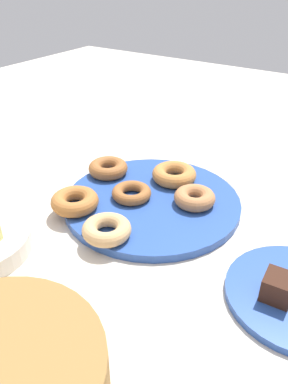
# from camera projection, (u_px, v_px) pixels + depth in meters

# --- Properties ---
(ground_plane) EXTENTS (2.40, 2.40, 0.00)m
(ground_plane) POSITION_uv_depth(u_px,v_px,m) (152.00, 205.00, 0.78)
(ground_plane) COLOR beige
(donut_plate) EXTENTS (0.35, 0.35, 0.02)m
(donut_plate) POSITION_uv_depth(u_px,v_px,m) (152.00, 202.00, 0.77)
(donut_plate) COLOR #284C9E
(donut_plate) RESTS_ON ground_plane
(donut_0) EXTENTS (0.12, 0.12, 0.03)m
(donut_0) POSITION_uv_depth(u_px,v_px,m) (108.00, 168.00, 0.85)
(donut_0) COLOR #995B2D
(donut_0) RESTS_ON donut_plate
(donut_1) EXTENTS (0.11, 0.11, 0.03)m
(donut_1) POSITION_uv_depth(u_px,v_px,m) (75.00, 201.00, 0.73)
(donut_1) COLOR #AD6B33
(donut_1) RESTS_ON donut_plate
(donut_2) EXTENTS (0.09, 0.09, 0.03)m
(donut_2) POSITION_uv_depth(u_px,v_px,m) (195.00, 198.00, 0.74)
(donut_2) COLOR #B27547
(donut_2) RESTS_ON donut_plate
(donut_3) EXTENTS (0.10, 0.10, 0.03)m
(donut_3) POSITION_uv_depth(u_px,v_px,m) (173.00, 174.00, 0.83)
(donut_3) COLOR #BC7A3D
(donut_3) RESTS_ON donut_plate
(donut_4) EXTENTS (0.10, 0.10, 0.02)m
(donut_4) POSITION_uv_depth(u_px,v_px,m) (132.00, 193.00, 0.77)
(donut_4) COLOR #995B2D
(donut_4) RESTS_ON donut_plate
(donut_5) EXTENTS (0.12, 0.12, 0.03)m
(donut_5) POSITION_uv_depth(u_px,v_px,m) (107.00, 230.00, 0.66)
(donut_5) COLOR tan
(donut_5) RESTS_ON donut_plate
(brownie_far) EXTENTS (0.04, 0.05, 0.04)m
(brownie_far) POSITION_uv_depth(u_px,v_px,m) (278.00, 287.00, 0.54)
(brownie_far) COLOR #381E14
(brownie_far) RESTS_ON cake_plate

